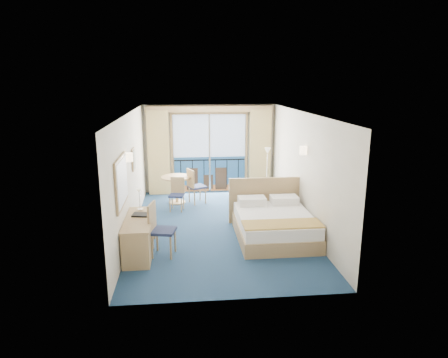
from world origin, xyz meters
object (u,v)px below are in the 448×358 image
Objects in this scene: armchair at (268,193)px; bed at (274,223)px; round_table at (177,183)px; floor_lamp at (267,159)px; desk_chair at (158,226)px; desk at (137,242)px; nightstand at (287,208)px; table_chair_b at (177,192)px; table_chair_a at (194,184)px.

bed is at bearing 45.71° from armchair.
round_table is at bearing 128.06° from bed.
floor_lamp is 1.35× the size of desk_chair.
bed is at bearing -51.94° from round_table.
bed is 1.35× the size of desk.
round_table is (-2.80, 1.52, 0.33)m from nightstand.
bed reaches higher than nightstand.
table_chair_b reaches higher than armchair.
bed is 3.06m from table_chair_b.
table_chair_a reaches higher than table_chair_b.
desk_chair reaches higher than table_chair_b.
floor_lamp reaches higher than bed.
floor_lamp is 1.70× the size of round_table.
armchair is 2.08m from table_chair_a.
floor_lamp is 5.05m from desk_chair.
desk is 1.84× the size of round_table.
bed is at bearing -116.32° from nightstand.
floor_lamp is 1.65× the size of table_chair_b.
table_chair_b is at bearing 5.69° from desk_chair.
table_chair_b is at bearing 135.08° from bed.
table_chair_a is (0.80, 3.39, -0.05)m from desk_chair.
desk is at bearing -147.10° from nightstand.
desk is at bearing 137.66° from table_chair_a.
desk reaches higher than nightstand.
round_table is 0.86× the size of table_chair_a.
table_chair_b reaches higher than round_table.
desk_chair is 3.51m from round_table.
table_chair_b is (-2.16, 2.16, 0.18)m from bed.
table_chair_a is 1.13× the size of table_chair_b.
desk_chair reaches higher than round_table.
table_chair_b is (0.32, 2.87, -0.11)m from desk_chair.
nightstand is (0.62, 1.26, -0.06)m from bed.
floor_lamp is at bearing 92.73° from nightstand.
bed is 4.21× the size of nightstand.
bed reaches higher than desk.
floor_lamp is at bearing -98.21° from table_chair_a.
desk_chair is 1.22× the size of table_chair_b.
table_chair_a is at bearing 148.42° from nightstand.
floor_lamp is at bearing -135.26° from armchair.
nightstand is at bearing 63.68° from bed.
armchair is at bearing 15.15° from table_chair_b.
desk is (-3.25, -3.39, 0.09)m from armchair.
table_chair_b is (0.02, -0.63, -0.09)m from round_table.
floor_lamp is at bearing -24.67° from desk_chair.
table_chair_b is (0.72, 3.16, 0.09)m from desk.
round_table is at bearing 79.49° from desk.
bed is 2.40× the size of table_chair_b.
table_chair_a is at bearing 71.94° from desk.
table_chair_b is at bearing -156.68° from floor_lamp.
round_table reaches higher than desk.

